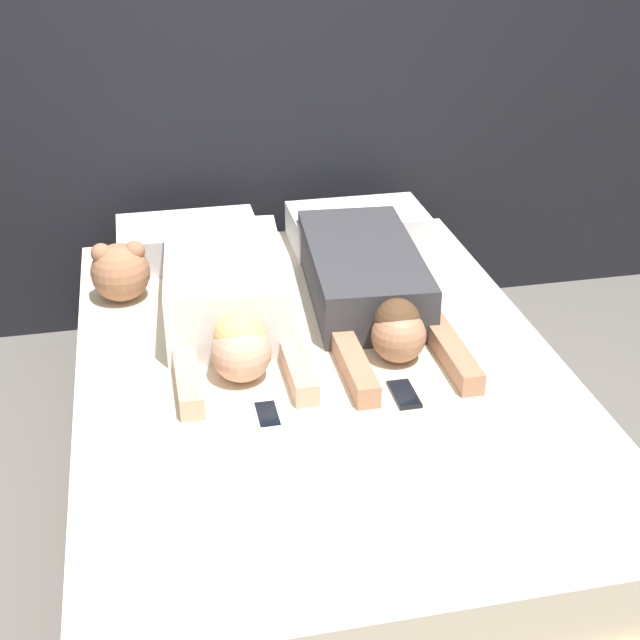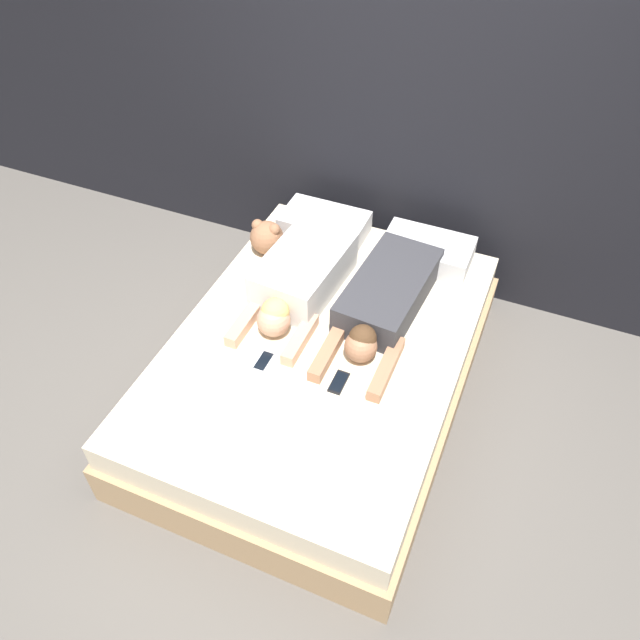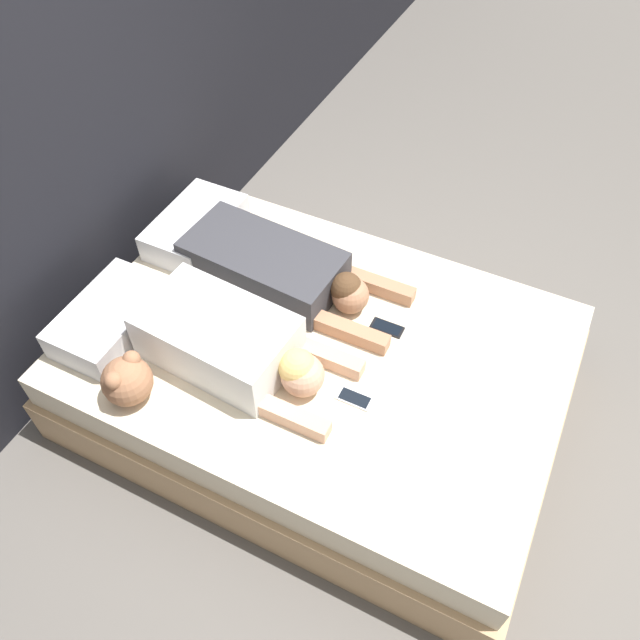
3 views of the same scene
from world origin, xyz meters
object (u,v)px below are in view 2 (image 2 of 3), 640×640
object	(u,v)px
person_left	(299,280)
person_right	(384,301)
pillow_head_right	(427,251)
pillow_head_left	(324,225)
cell_phone_left	(264,361)
plush_toy	(267,237)
cell_phone_right	(339,382)
bed	(320,367)

from	to	relation	value
person_left	person_right	bearing A→B (deg)	5.56
pillow_head_right	person_right	distance (m)	0.55
pillow_head_left	person_left	bearing A→B (deg)	-81.62
cell_phone_left	person_right	bearing A→B (deg)	52.68
person_right	plush_toy	size ratio (longest dim) A/B	5.03
pillow_head_right	cell_phone_left	distance (m)	1.25
pillow_head_left	person_right	bearing A→B (deg)	-42.87
cell_phone_left	plush_toy	world-z (taller)	plush_toy
cell_phone_right	pillow_head_right	bearing A→B (deg)	83.11
cell_phone_left	plush_toy	size ratio (longest dim) A/B	0.68
person_right	plush_toy	bearing A→B (deg)	163.99
person_right	cell_phone_left	distance (m)	0.75
pillow_head_left	person_left	xyz separation A→B (m)	(0.09, -0.58, 0.04)
plush_toy	bed	bearing A→B (deg)	-43.77
bed	person_left	distance (m)	0.51
pillow_head_right	person_right	size ratio (longest dim) A/B	0.49
pillow_head_right	person_right	xyz separation A→B (m)	(-0.09, -0.54, 0.02)
person_left	cell_phone_right	world-z (taller)	person_left
pillow_head_right	person_right	bearing A→B (deg)	-99.97
person_right	pillow_head_right	bearing A→B (deg)	80.03
person_left	person_right	xyz separation A→B (m)	(0.49, 0.05, -0.02)
person_left	pillow_head_right	bearing A→B (deg)	44.91
cell_phone_right	plush_toy	xyz separation A→B (m)	(-0.80, 0.81, 0.10)
person_right	plush_toy	world-z (taller)	plush_toy
plush_toy	person_right	bearing A→B (deg)	-16.01
bed	person_left	size ratio (longest dim) A/B	2.34
pillow_head_left	cell_phone_right	bearing A→B (deg)	-63.95
pillow_head_right	person_right	world-z (taller)	person_right
person_left	plush_toy	world-z (taller)	person_left
person_right	cell_phone_right	xyz separation A→B (m)	(-0.04, -0.57, -0.09)
person_left	cell_phone_left	distance (m)	0.55
plush_toy	cell_phone_right	bearing A→B (deg)	-45.33
cell_phone_left	cell_phone_right	distance (m)	0.41
person_right	plush_toy	xyz separation A→B (m)	(-0.84, 0.24, 0.02)
person_right	cell_phone_left	world-z (taller)	person_right
pillow_head_left	plush_toy	distance (m)	0.39
pillow_head_right	plush_toy	xyz separation A→B (m)	(-0.93, -0.30, 0.04)
person_left	cell_phone_right	size ratio (longest dim) A/B	6.25
cell_phone_right	cell_phone_left	bearing A→B (deg)	-176.79
pillow_head_left	person_left	world-z (taller)	person_left
bed	cell_phone_right	distance (m)	0.39
pillow_head_left	cell_phone_right	world-z (taller)	pillow_head_left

